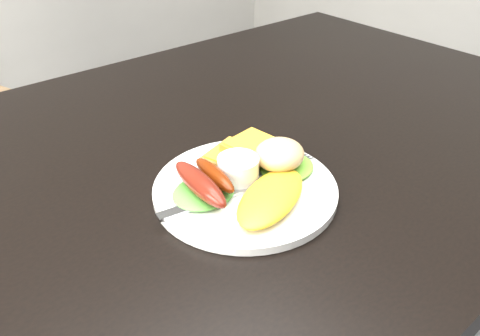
# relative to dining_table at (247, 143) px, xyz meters

# --- Properties ---
(dining_table) EXTENTS (1.20, 0.80, 0.04)m
(dining_table) POSITION_rel_dining_table_xyz_m (0.00, 0.00, 0.00)
(dining_table) COLOR black
(dining_table) RESTS_ON ground
(plate) EXTENTS (0.23, 0.23, 0.01)m
(plate) POSITION_rel_dining_table_xyz_m (-0.10, -0.12, 0.03)
(plate) COLOR white
(plate) RESTS_ON dining_table
(lettuce_left) EXTENTS (0.08, 0.08, 0.01)m
(lettuce_left) POSITION_rel_dining_table_xyz_m (-0.16, -0.10, 0.04)
(lettuce_left) COLOR #348D26
(lettuce_left) RESTS_ON plate
(lettuce_right) EXTENTS (0.09, 0.08, 0.01)m
(lettuce_right) POSITION_rel_dining_table_xyz_m (-0.04, -0.13, 0.04)
(lettuce_right) COLOR #5FA429
(lettuce_right) RESTS_ON plate
(omelette) EXTENTS (0.14, 0.11, 0.02)m
(omelette) POSITION_rel_dining_table_xyz_m (-0.11, -0.17, 0.04)
(omelette) COLOR orange
(omelette) RESTS_ON plate
(sausage_a) EXTENTS (0.04, 0.11, 0.03)m
(sausage_a) POSITION_rel_dining_table_xyz_m (-0.16, -0.10, 0.05)
(sausage_a) COLOR maroon
(sausage_a) RESTS_ON lettuce_left
(sausage_b) EXTENTS (0.03, 0.09, 0.02)m
(sausage_b) POSITION_rel_dining_table_xyz_m (-0.14, -0.10, 0.05)
(sausage_b) COLOR #6C1604
(sausage_b) RESTS_ON lettuce_left
(ramekin) EXTENTS (0.06, 0.06, 0.03)m
(ramekin) POSITION_rel_dining_table_xyz_m (-0.10, -0.10, 0.05)
(ramekin) COLOR white
(ramekin) RESTS_ON plate
(toast_a) EXTENTS (0.09, 0.09, 0.01)m
(toast_a) POSITION_rel_dining_table_xyz_m (-0.08, -0.07, 0.04)
(toast_a) COLOR olive
(toast_a) RESTS_ON plate
(toast_b) EXTENTS (0.07, 0.07, 0.01)m
(toast_b) POSITION_rel_dining_table_xyz_m (-0.06, -0.08, 0.05)
(toast_b) COLOR #92621D
(toast_b) RESTS_ON toast_a
(potato_salad) EXTENTS (0.08, 0.08, 0.04)m
(potato_salad) POSITION_rel_dining_table_xyz_m (-0.05, -0.12, 0.06)
(potato_salad) COLOR #C5BB92
(potato_salad) RESTS_ON lettuce_right
(fork) EXTENTS (0.17, 0.04, 0.00)m
(fork) POSITION_rel_dining_table_xyz_m (-0.14, -0.12, 0.03)
(fork) COLOR #ADAFB7
(fork) RESTS_ON plate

